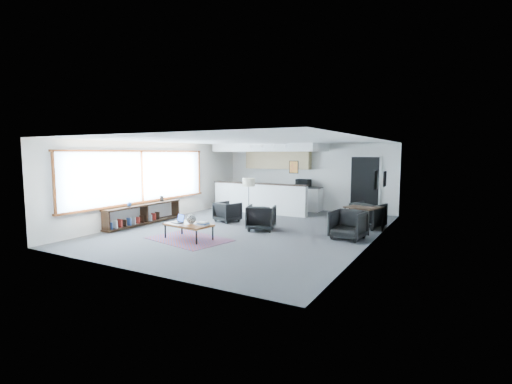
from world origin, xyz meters
The scene contains 21 objects.
room centered at (0.00, 0.00, 1.30)m, with size 7.02×9.02×2.62m.
window centered at (-3.46, -0.90, 1.46)m, with size 0.10×5.95×1.66m.
console centered at (-3.30, -1.05, 0.33)m, with size 0.35×3.00×0.80m.
kitchenette centered at (-1.20, 3.71, 1.38)m, with size 4.20×1.96×2.60m.
doorway centered at (2.30, 4.42, 1.07)m, with size 1.10×0.12×2.15m.
track_light centered at (-0.59, 2.20, 2.53)m, with size 1.60×0.07×0.15m.
wall_art_lower centered at (3.47, 0.40, 1.55)m, with size 0.03×0.38×0.48m.
wall_art_upper centered at (3.47, 1.70, 1.50)m, with size 0.03×0.34×0.44m.
kilim_rug centered at (-0.75, -1.94, 0.01)m, with size 2.31×1.81×0.01m.
coffee_table centered at (-0.75, -1.94, 0.38)m, with size 1.33×0.83×0.41m.
laptop centered at (-1.08, -1.91, 0.47)m, with size 0.37×0.33×0.22m.
ceramic_pot centered at (-0.70, -1.88, 0.54)m, with size 0.25×0.25×0.25m.
book_stack centered at (-0.30, -1.91, 0.45)m, with size 0.29×0.23×0.09m.
coaster centered at (-0.63, -2.16, 0.41)m, with size 0.14×0.14×0.01m.
armchair_left centered at (-1.26, 0.66, 0.36)m, with size 0.70×0.65×0.72m, color black.
armchair_right centered at (0.34, 0.03, 0.40)m, with size 0.78×0.73×0.81m, color black.
floor_lamp centered at (-0.73, 1.14, 1.23)m, with size 0.49×0.49×1.42m.
dining_table centered at (3.00, 1.29, 0.66)m, with size 1.08×1.08×0.72m.
dining_chair_near centered at (2.87, 0.12, 0.35)m, with size 0.68×0.64×0.70m, color black.
dining_chair_far centered at (3.00, 1.87, 0.36)m, with size 0.70×0.66×0.72m, color black.
microwave centered at (-0.01, 4.15, 1.11)m, with size 0.53×0.30×0.36m, color black.
Camera 1 is at (5.39, -9.36, 2.24)m, focal length 26.00 mm.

